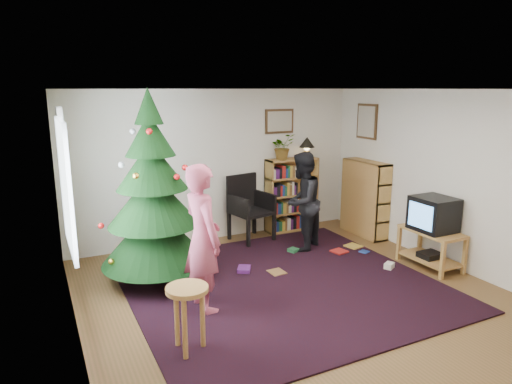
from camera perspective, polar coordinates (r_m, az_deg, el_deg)
name	(u,v)px	position (r m, az deg, el deg)	size (l,w,h in m)	color
floor	(294,294)	(5.84, 4.75, -12.63)	(5.00, 5.00, 0.00)	brown
ceiling	(298,89)	(5.28, 5.26, 12.70)	(5.00, 5.00, 0.00)	white
wall_back	(218,166)	(7.63, -4.80, 3.30)	(5.00, 0.02, 2.50)	silver
wall_front	(479,271)	(3.63, 26.15, -8.84)	(5.00, 0.02, 2.50)	silver
wall_left	(70,224)	(4.68, -22.26, -3.74)	(0.02, 5.00, 2.50)	silver
wall_right	(446,179)	(7.03, 22.70, 1.53)	(0.02, 5.00, 2.50)	silver
rug	(282,285)	(6.07, 3.26, -11.48)	(3.80, 3.60, 0.02)	black
window_pane	(66,186)	(5.21, -22.69, 0.67)	(0.04, 1.20, 1.40)	silver
curtain	(65,175)	(5.90, -22.79, 1.98)	(0.06, 0.35, 1.60)	white
picture_back	(279,121)	(8.01, 2.93, 8.83)	(0.55, 0.03, 0.42)	#4C3319
picture_right	(367,121)	(8.17, 13.71, 8.56)	(0.03, 0.50, 0.60)	#4C3319
christmas_tree	(153,205)	(5.99, -12.72, -1.56)	(1.39, 1.39, 2.53)	#3F2816
bookshelf_back	(292,194)	(8.18, 4.47, -0.22)	(0.95, 0.30, 1.30)	#B1863F
bookshelf_right	(365,197)	(8.11, 13.46, -0.66)	(0.30, 0.95, 1.30)	#B1863F
tv_stand	(431,245)	(7.00, 21.01, -6.23)	(0.48, 0.87, 0.55)	#B1863F
crt_tv	(433,214)	(6.87, 21.31, -2.56)	(0.51, 0.55, 0.48)	black
armchair	(248,204)	(7.69, -0.97, -1.57)	(0.71, 0.71, 1.09)	black
stool	(187,302)	(4.51, -8.58, -13.42)	(0.41, 0.41, 0.68)	#B1863F
person_standing	(203,238)	(5.20, -6.67, -5.79)	(0.62, 0.41, 1.71)	#B2475E
person_by_chair	(302,202)	(7.14, 5.74, -1.22)	(0.76, 0.59, 1.56)	black
potted_plant	(282,147)	(7.93, 3.33, 5.68)	(0.40, 0.35, 0.44)	gray
table_lamp	(307,144)	(8.19, 6.39, 6.02)	(0.27, 0.27, 0.37)	#A57F33
floor_clutter	(324,257)	(6.96, 8.50, -8.07)	(2.20, 1.39, 0.08)	#A51E19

